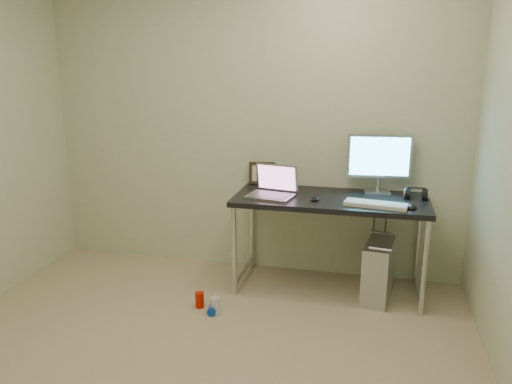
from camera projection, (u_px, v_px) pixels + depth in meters
name	position (u px, v px, depth m)	size (l,w,h in m)	color
floor	(176.00, 384.00, 2.79)	(3.50, 3.50, 0.00)	tan
wall_back	(251.00, 124.00, 4.12)	(3.50, 0.02, 2.50)	beige
desk	(330.00, 208.00, 3.81)	(1.46, 0.64, 0.75)	black
tower_computer	(378.00, 271.00, 3.75)	(0.25, 0.45, 0.47)	silver
cable_a	(373.00, 233.00, 4.05)	(0.01, 0.01, 0.70)	black
cable_b	(385.00, 237.00, 4.02)	(0.01, 0.01, 0.72)	black
can_red	(200.00, 300.00, 3.65)	(0.06, 0.06, 0.12)	red
can_white	(215.00, 306.00, 3.56)	(0.07, 0.07, 0.12)	silver
can_blue	(213.00, 309.00, 3.57)	(0.06, 0.06, 0.11)	#0E3EB6
laptop	(273.00, 189.00, 3.82)	(0.38, 0.33, 0.23)	#B1B2B9
monitor	(379.00, 159.00, 3.85)	(0.49, 0.16, 0.46)	#B1B2B9
keyboard	(376.00, 204.00, 3.55)	(0.44, 0.14, 0.03)	silver
mouse_right	(412.00, 206.00, 3.49)	(0.07, 0.11, 0.04)	black
mouse_left	(315.00, 198.00, 3.71)	(0.07, 0.11, 0.04)	black
headphones	(416.00, 195.00, 3.74)	(0.17, 0.10, 0.11)	black
picture_frame	(263.00, 173.00, 4.17)	(0.23, 0.03, 0.19)	black
webcam	(287.00, 177.00, 4.09)	(0.04, 0.03, 0.11)	silver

